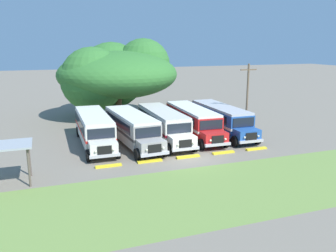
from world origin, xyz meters
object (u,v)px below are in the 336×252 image
(parked_bus_slot_3, at_px, (193,120))
(waiting_shelter, at_px, (3,149))
(parked_bus_slot_2, at_px, (163,123))
(utility_pole, at_px, (247,97))
(parked_bus_slot_0, at_px, (94,127))
(broad_shade_tree, at_px, (116,74))
(parked_bus_slot_4, at_px, (221,118))
(parked_bus_slot_1, at_px, (132,127))

(parked_bus_slot_3, relative_size, waiting_shelter, 3.02)
(parked_bus_slot_2, xyz_separation_m, waiting_shelter, (-13.54, -7.18, 0.87))
(parked_bus_slot_3, relative_size, utility_pole, 1.51)
(parked_bus_slot_0, height_order, parked_bus_slot_2, same)
(parked_bus_slot_2, relative_size, broad_shade_tree, 0.73)
(broad_shade_tree, height_order, waiting_shelter, broad_shade_tree)
(broad_shade_tree, distance_m, waiting_shelter, 23.26)
(parked_bus_slot_0, relative_size, parked_bus_slot_4, 1.00)
(parked_bus_slot_3, xyz_separation_m, broad_shade_tree, (-5.17, 12.50, 3.76))
(parked_bus_slot_1, bearing_deg, utility_pole, 83.13)
(parked_bus_slot_3, height_order, utility_pole, utility_pole)
(utility_pole, relative_size, waiting_shelter, 2.00)
(utility_pole, distance_m, waiting_shelter, 23.00)
(broad_shade_tree, relative_size, utility_pole, 2.06)
(parked_bus_slot_1, bearing_deg, broad_shade_tree, 170.22)
(parked_bus_slot_1, height_order, broad_shade_tree, broad_shade_tree)
(parked_bus_slot_0, relative_size, waiting_shelter, 3.01)
(parked_bus_slot_2, xyz_separation_m, parked_bus_slot_3, (3.26, 0.26, 0.00))
(parked_bus_slot_1, distance_m, broad_shade_tree, 13.82)
(parked_bus_slot_4, bearing_deg, parked_bus_slot_2, -87.80)
(parked_bus_slot_1, distance_m, parked_bus_slot_4, 9.70)
(broad_shade_tree, bearing_deg, parked_bus_slot_1, -95.83)
(parked_bus_slot_0, distance_m, broad_shade_tree, 13.68)
(parked_bus_slot_0, relative_size, utility_pole, 1.51)
(parked_bus_slot_1, xyz_separation_m, broad_shade_tree, (1.35, 13.23, 3.76))
(parked_bus_slot_2, bearing_deg, waiting_shelter, -61.46)
(parked_bus_slot_3, bearing_deg, parked_bus_slot_0, -89.12)
(parked_bus_slot_3, bearing_deg, waiting_shelter, -64.08)
(parked_bus_slot_4, relative_size, broad_shade_tree, 0.73)
(parked_bus_slot_0, relative_size, parked_bus_slot_3, 1.00)
(parked_bus_slot_1, relative_size, utility_pole, 1.52)
(parked_bus_slot_1, height_order, parked_bus_slot_3, same)
(parked_bus_slot_0, xyz_separation_m, parked_bus_slot_4, (13.00, -0.30, 0.00))
(parked_bus_slot_2, height_order, broad_shade_tree, broad_shade_tree)
(parked_bus_slot_1, bearing_deg, parked_bus_slot_0, -109.64)
(parked_bus_slot_2, relative_size, parked_bus_slot_3, 1.00)
(parked_bus_slot_3, bearing_deg, parked_bus_slot_1, -81.55)
(parked_bus_slot_4, relative_size, utility_pole, 1.51)
(parked_bus_slot_4, xyz_separation_m, utility_pole, (2.18, -1.24, 2.26))
(parked_bus_slot_1, bearing_deg, parked_bus_slot_3, 92.48)
(utility_pole, xyz_separation_m, waiting_shelter, (-22.13, -6.10, -1.39))
(parked_bus_slot_1, relative_size, parked_bus_slot_4, 1.01)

